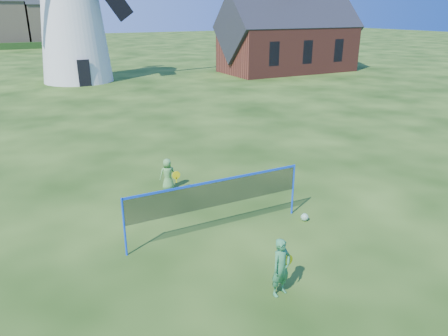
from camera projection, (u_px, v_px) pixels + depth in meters
name	position (u px, v px, depth m)	size (l,w,h in m)	color
ground	(226.00, 224.00, 12.02)	(220.00, 220.00, 0.00)	black
windmill	(71.00, 7.00, 34.01)	(12.29, 5.68, 17.10)	white
chapel	(288.00, 38.00, 40.99)	(13.24, 6.42, 11.19)	brown
badminton_net	(217.00, 194.00, 11.17)	(5.05, 0.05, 1.55)	blue
player_girl	(281.00, 267.00, 8.84)	(0.68, 0.40, 1.31)	#34824B
player_boy	(168.00, 174.00, 14.13)	(0.64, 0.43, 1.10)	#599D4C
play_ball	(305.00, 217.00, 12.17)	(0.22, 0.22, 0.22)	green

